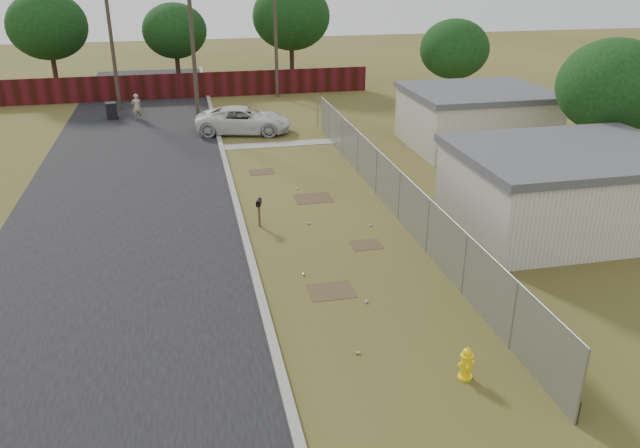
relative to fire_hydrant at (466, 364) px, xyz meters
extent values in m
plane|color=brown|center=(-1.42, 9.92, -0.42)|extent=(120.00, 120.00, 0.00)
cube|color=black|center=(-8.92, 17.92, -0.41)|extent=(9.00, 60.00, 0.02)
cube|color=gray|center=(-4.42, 17.92, -0.36)|extent=(0.25, 60.00, 0.12)
cube|color=gray|center=(-1.42, 21.42, -0.40)|extent=(6.20, 1.00, 0.03)
cylinder|color=gray|center=(1.68, -2.08, 0.58)|extent=(0.06, 0.06, 2.00)
cylinder|color=gray|center=(1.68, 0.92, 0.58)|extent=(0.06, 0.06, 2.00)
cylinder|color=gray|center=(1.68, 3.92, 0.58)|extent=(0.06, 0.06, 2.00)
cylinder|color=gray|center=(1.68, 6.92, 0.58)|extent=(0.06, 0.06, 2.00)
cylinder|color=gray|center=(1.68, 9.92, 0.58)|extent=(0.06, 0.06, 2.00)
cylinder|color=gray|center=(1.68, 12.92, 0.58)|extent=(0.06, 0.06, 2.00)
cylinder|color=gray|center=(1.68, 15.92, 0.58)|extent=(0.06, 0.06, 2.00)
cylinder|color=gray|center=(1.68, 18.92, 0.58)|extent=(0.06, 0.06, 2.00)
cylinder|color=gray|center=(1.68, 21.92, 0.58)|extent=(0.06, 0.06, 2.00)
cylinder|color=gray|center=(1.68, 24.92, 0.58)|extent=(0.06, 0.06, 2.00)
cylinder|color=gray|center=(1.68, 10.92, 1.58)|extent=(0.04, 26.00, 0.04)
cube|color=gray|center=(1.68, 10.92, 0.58)|extent=(0.01, 26.00, 2.00)
cube|color=black|center=(1.74, 10.92, -0.12)|extent=(0.03, 26.00, 0.60)
cube|color=#4C1016|center=(-7.42, 34.92, 0.48)|extent=(30.00, 0.12, 1.80)
cylinder|color=#453B2E|center=(-5.42, 25.92, 4.08)|extent=(0.24, 0.24, 9.00)
cylinder|color=#453B2E|center=(-10.42, 31.92, 4.08)|extent=(0.24, 0.24, 9.00)
cylinder|color=#453B2E|center=(0.58, 33.92, 4.08)|extent=(0.24, 0.24, 9.00)
cube|color=beige|center=(7.58, 7.92, 0.98)|extent=(8.00, 6.00, 2.80)
cube|color=#4C4C51|center=(7.58, 7.92, 2.53)|extent=(8.32, 6.24, 0.30)
cube|color=beige|center=(9.08, 18.92, 0.98)|extent=(7.00, 6.00, 2.80)
cube|color=#4C4C51|center=(9.08, 18.92, 2.53)|extent=(7.28, 6.24, 0.30)
cylinder|color=#372818|center=(-15.42, 38.92, 1.23)|extent=(0.36, 0.36, 3.30)
ellipsoid|color=black|center=(-15.42, 38.92, 4.46)|extent=(5.70, 5.70, 4.84)
cylinder|color=#372818|center=(-6.42, 39.92, 1.01)|extent=(0.36, 0.36, 2.86)
ellipsoid|color=black|center=(-6.42, 39.92, 3.81)|extent=(4.94, 4.94, 4.20)
cylinder|color=#372818|center=(2.58, 38.92, 1.34)|extent=(0.36, 0.36, 3.52)
ellipsoid|color=black|center=(2.58, 38.92, 4.78)|extent=(6.08, 6.08, 5.17)
cylinder|color=#372818|center=(11.58, 27.92, 0.90)|extent=(0.36, 0.36, 2.64)
ellipsoid|color=black|center=(11.58, 27.92, 3.48)|extent=(4.56, 4.56, 3.88)
cylinder|color=#372818|center=(12.58, 12.92, 1.01)|extent=(0.36, 0.36, 2.86)
ellipsoid|color=black|center=(12.58, 12.92, 3.81)|extent=(4.94, 4.94, 4.20)
cylinder|color=yellow|center=(0.00, 0.01, -0.38)|extent=(0.36, 0.36, 0.06)
cylinder|color=yellow|center=(0.00, 0.01, -0.07)|extent=(0.25, 0.25, 0.61)
cylinder|color=yellow|center=(0.00, 0.01, 0.23)|extent=(0.33, 0.33, 0.05)
sphere|color=yellow|center=(0.00, 0.01, 0.32)|extent=(0.24, 0.24, 0.24)
cylinder|color=yellow|center=(0.00, 0.01, 0.44)|extent=(0.04, 0.04, 0.06)
cylinder|color=yellow|center=(-0.15, 0.01, 0.00)|extent=(0.11, 0.12, 0.12)
cylinder|color=yellow|center=(0.15, 0.00, 0.00)|extent=(0.11, 0.12, 0.12)
cylinder|color=yellow|center=(0.00, -0.14, 0.00)|extent=(0.15, 0.13, 0.15)
cube|color=brown|center=(-3.75, 10.44, 0.04)|extent=(0.10, 0.10, 0.92)
cube|color=black|center=(-3.75, 10.44, 0.53)|extent=(0.28, 0.47, 0.17)
cylinder|color=black|center=(-3.75, 10.44, 0.61)|extent=(0.28, 0.47, 0.17)
cube|color=#A80C0E|center=(-3.81, 10.21, 0.53)|extent=(0.03, 0.04, 0.09)
imported|color=silver|center=(-2.87, 24.31, 0.35)|extent=(5.90, 3.67, 1.52)
imported|color=tan|center=(-9.13, 28.98, 0.40)|extent=(0.68, 0.54, 1.64)
cube|color=black|center=(-10.73, 29.49, 0.08)|extent=(0.73, 0.73, 0.99)
cube|color=black|center=(-10.73, 29.49, 0.59)|extent=(0.80, 0.80, 0.08)
cylinder|color=black|center=(-10.37, 29.25, -0.31)|extent=(0.09, 0.21, 0.21)
cylinder|color=silver|center=(-1.36, 4.01, -0.38)|extent=(0.12, 0.12, 0.07)
cylinder|color=#ACACB1|center=(-2.87, 6.13, -0.38)|extent=(0.07, 0.10, 0.07)
cylinder|color=silver|center=(0.42, 9.54, -0.38)|extent=(0.12, 0.11, 0.07)
cylinder|color=#ACACB1|center=(-2.31, 1.54, -0.38)|extent=(0.12, 0.10, 0.07)
cylinder|color=silver|center=(-1.61, 14.16, -0.38)|extent=(0.09, 0.11, 0.07)
cylinder|color=#ACACB1|center=(-1.86, 10.23, -0.38)|extent=(0.11, 0.09, 0.07)
camera|label=1|loc=(-6.20, -11.55, 9.17)|focal=35.00mm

